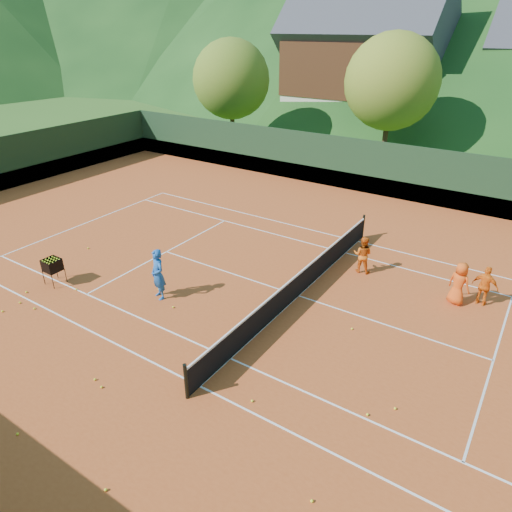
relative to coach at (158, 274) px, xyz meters
The scene contains 30 objects.
ground 5.01m from the coach, 34.62° to the left, with size 400.00×400.00×0.00m, color #295019.
clay_court 5.01m from the coach, 34.62° to the left, with size 40.00×24.00×0.02m, color #AF471C.
coach is the anchor object (origin of this frame).
student_a 7.75m from the coach, 47.67° to the left, with size 0.72×0.56×1.48m, color orange.
student_b 11.19m from the coach, 31.17° to the left, with size 0.85×0.35×1.45m, color orange.
student_c 10.33m from the coach, 31.45° to the left, with size 0.76×0.49×1.56m, color #F05415.
tennis_ball_0 3.32m from the coach, 155.09° to the right, with size 0.07×0.07×0.07m, color #EDF729.
tennis_ball_1 4.99m from the coach, 149.97° to the right, with size 0.07×0.07×0.07m, color #EDF729.
tennis_ball_5 4.45m from the coach, 69.66° to the right, with size 0.07×0.07×0.07m, color #EDF729.
tennis_ball_7 9.06m from the coach, 26.38° to the right, with size 0.07×0.07×0.07m, color #EDF729.
tennis_ball_8 6.79m from the coach, 16.79° to the left, with size 0.07×0.07×0.07m, color #EDF729.
tennis_ball_10 1.26m from the coach, 17.09° to the right, with size 0.07×0.07×0.07m, color #EDF729.
tennis_ball_11 1.04m from the coach, 140.81° to the left, with size 0.07×0.07×0.07m, color #EDF729.
tennis_ball_12 4.68m from the coach, 65.60° to the right, with size 0.07×0.07×0.07m, color #EDF729.
tennis_ball_13 6.56m from the coach, 76.63° to the right, with size 0.07×0.07×0.07m, color #EDF729.
tennis_ball_14 4.91m from the coach, 141.73° to the right, with size 0.07×0.07×0.07m, color #EDF729.
tennis_ball_15 5.31m from the coach, 136.17° to the right, with size 0.07×0.07×0.07m, color #EDF729.
tennis_ball_16 7.60m from the coach, 54.47° to the right, with size 0.07×0.07×0.07m, color #EDF729.
tennis_ball_17 8.75m from the coach, ahead, with size 0.07×0.07×0.07m, color #EDF729.
tennis_ball_19 4.31m from the coach, 135.96° to the right, with size 0.07×0.07×0.07m, color #EDF729.
tennis_ball_20 8.31m from the coach, ahead, with size 0.07×0.07×0.07m, color #EDF729.
tennis_ball_21 5.57m from the coach, 168.07° to the left, with size 0.07×0.07×0.07m, color #EDF729.
tennis_ball_22 6.09m from the coach, 23.35° to the right, with size 0.07×0.07×0.07m, color #EDF729.
court_lines 5.00m from the coach, 34.62° to the left, with size 23.83×11.03×0.00m.
tennis_net 4.94m from the coach, 34.62° to the left, with size 0.10×12.07×1.10m.
perimeter_fence 4.93m from the coach, 34.62° to the left, with size 40.40×24.24×3.00m.
ball_hopper 4.22m from the coach, 160.06° to the right, with size 0.57×0.57×1.00m.
chalet_left 33.66m from the coach, 100.29° to the left, with size 13.80×9.93×12.92m.
tree_a 24.30m from the coach, 119.89° to the left, with size 6.00×6.00×7.88m.
tree_b 23.19m from the coach, 89.88° to the left, with size 6.40×6.40×8.40m.
Camera 1 is at (6.38, -12.41, 8.67)m, focal length 32.00 mm.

